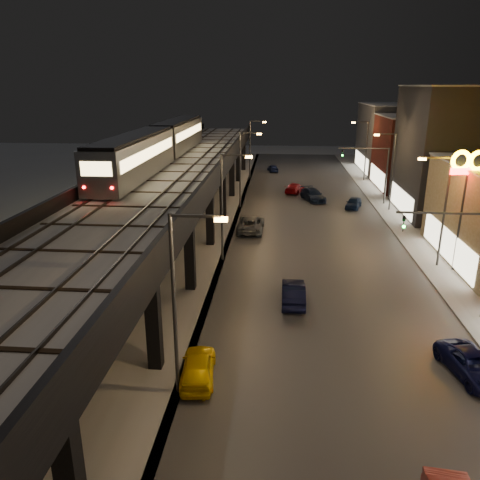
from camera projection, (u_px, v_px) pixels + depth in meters
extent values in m
cube|color=#46474D|center=(316.00, 247.00, 42.86)|extent=(17.00, 120.00, 0.06)
cube|color=#9FA1A8|center=(428.00, 250.00, 42.05)|extent=(4.00, 120.00, 0.14)
cube|color=#9FA1A8|center=(172.00, 243.00, 43.93)|extent=(11.00, 120.00, 0.06)
cube|color=black|center=(161.00, 190.00, 39.27)|extent=(9.00, 100.00, 1.00)
cube|color=black|center=(70.00, 478.00, 14.45)|extent=(0.70, 0.70, 5.30)
cube|color=black|center=(15.00, 316.00, 24.49)|extent=(0.70, 0.70, 5.30)
cube|color=black|center=(154.00, 322.00, 23.90)|extent=(0.70, 0.70, 5.30)
cube|color=black|center=(78.00, 275.00, 23.41)|extent=(8.00, 0.60, 0.50)
cube|color=black|center=(89.00, 252.00, 33.94)|extent=(0.70, 0.70, 5.30)
cube|color=black|center=(190.00, 255.00, 33.36)|extent=(0.70, 0.70, 5.30)
cube|color=black|center=(137.00, 220.00, 32.86)|extent=(8.00, 0.60, 0.50)
cube|color=black|center=(131.00, 215.00, 43.40)|extent=(0.70, 0.70, 5.30)
cube|color=black|center=(210.00, 217.00, 42.81)|extent=(0.70, 0.70, 5.30)
cube|color=black|center=(169.00, 190.00, 42.31)|extent=(8.00, 0.60, 0.50)
cube|color=black|center=(158.00, 192.00, 52.85)|extent=(0.70, 0.70, 5.30)
cube|color=black|center=(223.00, 193.00, 52.26)|extent=(0.70, 0.70, 5.30)
cube|color=black|center=(190.00, 170.00, 51.76)|extent=(8.00, 0.60, 0.50)
cube|color=black|center=(177.00, 176.00, 62.30)|extent=(0.70, 0.70, 5.30)
cube|color=black|center=(232.00, 176.00, 61.71)|extent=(0.70, 0.70, 5.30)
cube|color=black|center=(204.00, 157.00, 61.22)|extent=(8.00, 0.60, 0.50)
cube|color=black|center=(190.00, 164.00, 71.76)|extent=(0.70, 0.70, 5.30)
cube|color=black|center=(238.00, 164.00, 71.17)|extent=(0.70, 0.70, 5.30)
cube|color=black|center=(214.00, 147.00, 70.67)|extent=(8.00, 0.60, 0.50)
cube|color=black|center=(201.00, 154.00, 81.21)|extent=(0.70, 0.70, 5.30)
cube|color=black|center=(243.00, 155.00, 80.62)|extent=(0.70, 0.70, 5.30)
cube|color=black|center=(222.00, 140.00, 80.12)|extent=(8.00, 0.60, 0.50)
cube|color=#B2B7C1|center=(160.00, 183.00, 39.09)|extent=(8.40, 100.00, 0.16)
cube|color=#332D28|center=(122.00, 180.00, 39.29)|extent=(0.08, 98.00, 0.16)
cube|color=#332D28|center=(139.00, 181.00, 39.18)|extent=(0.08, 98.00, 0.16)
cube|color=#332D28|center=(175.00, 181.00, 38.93)|extent=(0.08, 98.00, 0.16)
cube|color=#332D28|center=(192.00, 181.00, 38.82)|extent=(0.08, 98.00, 0.16)
cube|color=black|center=(98.00, 231.00, 25.82)|extent=(7.80, 0.24, 0.06)
cube|color=black|center=(166.00, 177.00, 40.94)|extent=(7.80, 0.24, 0.06)
cube|color=black|center=(197.00, 152.00, 56.07)|extent=(7.80, 0.24, 0.06)
cube|color=black|center=(215.00, 138.00, 71.19)|extent=(7.80, 0.24, 0.06)
cube|color=black|center=(212.00, 178.00, 38.59)|extent=(0.30, 100.00, 1.10)
cube|color=black|center=(109.00, 176.00, 39.28)|extent=(0.30, 100.00, 1.10)
cube|color=beige|center=(447.00, 245.00, 38.70)|extent=(0.10, 12.00, 2.40)
cube|color=#28282F|center=(462.00, 153.00, 51.63)|extent=(12.00, 13.00, 14.00)
cube|color=beige|center=(401.00, 200.00, 53.82)|extent=(0.10, 10.40, 2.40)
cube|color=#B2B7C1|center=(472.00, 86.00, 49.39)|extent=(12.20, 13.20, 0.16)
cube|color=maroon|center=(423.00, 153.00, 65.50)|extent=(12.00, 12.00, 10.00)
cube|color=beige|center=(377.00, 177.00, 67.06)|extent=(0.10, 9.60, 2.40)
cube|color=#B2B7C1|center=(428.00, 116.00, 63.89)|extent=(12.20, 12.20, 0.16)
cube|color=#46474B|center=(400.00, 139.00, 78.58)|extent=(12.00, 16.00, 11.00)
cube|color=beige|center=(361.00, 162.00, 80.29)|extent=(0.10, 12.80, 2.40)
cube|color=#B2B7C1|center=(403.00, 104.00, 76.81)|extent=(12.20, 16.20, 0.16)
cylinder|color=#38383A|center=(174.00, 308.00, 21.30)|extent=(0.18, 0.18, 9.00)
cube|color=#38383A|center=(195.00, 216.00, 19.82)|extent=(2.20, 0.12, 0.12)
cube|color=#FFAA3E|center=(221.00, 219.00, 19.77)|extent=(0.55, 0.28, 0.18)
cylinder|color=#38383A|center=(222.00, 209.00, 38.32)|extent=(0.18, 0.18, 9.00)
cube|color=#38383A|center=(235.00, 155.00, 36.84)|extent=(2.20, 0.12, 0.12)
cube|color=#FFAA3E|center=(249.00, 157.00, 36.79)|extent=(0.55, 0.28, 0.18)
cylinder|color=#38383A|center=(444.00, 214.00, 36.91)|extent=(0.18, 0.18, 9.00)
cube|color=#38383A|center=(437.00, 158.00, 35.61)|extent=(2.20, 0.12, 0.12)
cube|color=#FFAA3E|center=(422.00, 159.00, 35.73)|extent=(0.55, 0.28, 0.18)
cylinder|color=#38383A|center=(240.00, 171.00, 55.33)|extent=(0.18, 0.18, 9.00)
cube|color=#38383A|center=(250.00, 133.00, 53.85)|extent=(2.20, 0.12, 0.12)
cube|color=#FFAA3E|center=(259.00, 134.00, 53.80)|extent=(0.55, 0.28, 0.18)
cylinder|color=#38383A|center=(393.00, 173.00, 53.93)|extent=(0.18, 0.18, 9.00)
cube|color=#38383A|center=(387.00, 134.00, 52.62)|extent=(2.20, 0.12, 0.12)
cube|color=#FFAA3E|center=(377.00, 135.00, 52.75)|extent=(0.55, 0.28, 0.18)
cylinder|color=#38383A|center=(250.00, 150.00, 72.35)|extent=(0.18, 0.18, 9.00)
cube|color=#38383A|center=(257.00, 121.00, 70.87)|extent=(2.20, 0.12, 0.12)
cube|color=#FFAA3E|center=(264.00, 122.00, 70.82)|extent=(0.55, 0.28, 0.18)
cylinder|color=#38383A|center=(366.00, 152.00, 70.94)|extent=(0.18, 0.18, 9.00)
cube|color=#38383A|center=(361.00, 122.00, 69.64)|extent=(2.20, 0.12, 0.12)
cube|color=#FFAA3E|center=(354.00, 123.00, 69.76)|extent=(0.55, 0.28, 0.18)
cube|color=#38383A|center=(448.00, 213.00, 27.88)|extent=(6.00, 0.12, 0.12)
imported|color=black|center=(404.00, 220.00, 28.24)|extent=(0.20, 0.16, 1.00)
sphere|color=#0CFF26|center=(404.00, 225.00, 28.18)|extent=(0.18, 0.18, 0.18)
cylinder|color=#38383A|center=(386.00, 177.00, 57.08)|extent=(0.20, 0.20, 7.00)
cube|color=#38383A|center=(364.00, 148.00, 56.24)|extent=(6.00, 0.12, 0.12)
imported|color=black|center=(342.00, 152.00, 56.60)|extent=(0.20, 0.16, 1.00)
sphere|color=#0CFF26|center=(342.00, 154.00, 56.53)|extent=(0.18, 0.18, 0.18)
cube|color=gray|center=(135.00, 157.00, 40.09)|extent=(2.88, 17.38, 3.28)
cube|color=black|center=(133.00, 136.00, 39.53)|extent=(2.58, 16.89, 0.25)
cube|color=#F3CE7E|center=(118.00, 152.00, 40.06)|extent=(0.05, 15.89, 0.89)
cube|color=#F3CE7E|center=(151.00, 152.00, 39.83)|extent=(0.05, 15.89, 0.89)
cube|color=gray|center=(179.00, 135.00, 57.27)|extent=(2.88, 17.38, 3.28)
cube|color=black|center=(178.00, 121.00, 56.71)|extent=(2.58, 16.89, 0.25)
cube|color=#F3CE7E|center=(167.00, 132.00, 57.24)|extent=(0.05, 15.89, 0.89)
cube|color=#F3CE7E|center=(190.00, 132.00, 57.01)|extent=(0.05, 15.89, 0.89)
cube|color=#F3CE7E|center=(96.00, 169.00, 31.70)|extent=(2.19, 0.05, 0.99)
sphere|color=#FF0C0C|center=(84.00, 187.00, 32.17)|extent=(0.20, 0.20, 0.20)
sphere|color=#FF0C0C|center=(112.00, 188.00, 32.01)|extent=(0.20, 0.20, 0.20)
imported|color=#EEC000|center=(198.00, 368.00, 23.46)|extent=(2.00, 4.23, 1.40)
imported|color=black|center=(293.00, 293.00, 31.73)|extent=(1.56, 4.43, 1.46)
imported|color=#565A60|center=(251.00, 224.00, 47.31)|extent=(2.64, 5.53, 1.52)
imported|color=maroon|center=(295.00, 188.00, 64.08)|extent=(3.12, 4.84, 1.30)
imported|color=#141F50|center=(273.00, 168.00, 79.55)|extent=(2.13, 3.79, 1.22)
imported|color=#0D1143|center=(473.00, 366.00, 23.70)|extent=(3.05, 4.93, 1.27)
imported|color=#15213D|center=(313.00, 195.00, 59.71)|extent=(3.52, 5.46, 1.47)
imported|color=#0D1937|center=(353.00, 203.00, 56.10)|extent=(2.65, 4.14, 1.31)
cylinder|color=#38383A|center=(460.00, 225.00, 36.22)|extent=(0.24, 0.24, 7.76)
cube|color=#FF0C0C|center=(468.00, 171.00, 34.90)|extent=(2.72, 0.25, 0.49)
torus|color=#F0B100|center=(461.00, 161.00, 34.71)|extent=(1.60, 0.61, 1.57)
torus|color=#F0B100|center=(479.00, 161.00, 34.61)|extent=(1.60, 0.61, 1.57)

